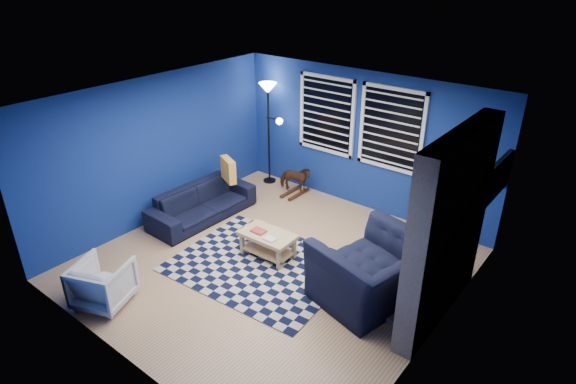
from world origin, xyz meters
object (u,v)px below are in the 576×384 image
object	(u,v)px
armchair_big	(373,271)
floor_lamp	(269,102)
armchair_bent	(103,283)
rocking_horse	(295,179)
tv	(497,179)
cabinet	(428,220)
coffee_table	(268,240)
sofa	(202,203)

from	to	relation	value
armchair_big	floor_lamp	world-z (taller)	floor_lamp
armchair_bent	rocking_horse	xyz separation A→B (m)	(0.00, 4.15, 0.02)
tv	floor_lamp	size ratio (longest dim) A/B	0.49
rocking_horse	floor_lamp	size ratio (longest dim) A/B	0.31
armchair_big	armchair_bent	world-z (taller)	armchair_big
floor_lamp	armchair_bent	bearing A→B (deg)	-80.06
rocking_horse	cabinet	world-z (taller)	cabinet
tv	armchair_big	bearing A→B (deg)	-115.73
armchair_big	coffee_table	xyz separation A→B (m)	(-1.77, -0.07, -0.16)
tv	armchair_big	distance (m)	2.22
sofa	cabinet	world-z (taller)	cabinet
floor_lamp	armchair_big	bearing A→B (deg)	-30.31
cabinet	armchair_bent	bearing A→B (deg)	-144.82
sofa	coffee_table	xyz separation A→B (m)	(1.70, -0.22, 0.01)
sofa	coffee_table	world-z (taller)	sofa
armchair_bent	floor_lamp	size ratio (longest dim) A/B	0.34
sofa	armchair_bent	size ratio (longest dim) A/B	2.87
sofa	cabinet	bearing A→B (deg)	-58.99
tv	armchair_bent	distance (m)	5.55
rocking_horse	cabinet	bearing A→B (deg)	-109.46
sofa	coffee_table	bearing A→B (deg)	-95.85
armchair_bent	floor_lamp	xyz separation A→B (m)	(-0.75, 4.31, 1.36)
rocking_horse	armchair_big	bearing A→B (deg)	-147.50
armchair_bent	sofa	bearing A→B (deg)	-95.12
armchair_bent	coffee_table	world-z (taller)	armchair_bent
sofa	tv	bearing A→B (deg)	-67.66
tv	coffee_table	distance (m)	3.42
rocking_horse	floor_lamp	world-z (taller)	floor_lamp
armchair_big	coffee_table	distance (m)	1.78
tv	rocking_horse	world-z (taller)	tv
cabinet	floor_lamp	distance (m)	3.67
sofa	floor_lamp	size ratio (longest dim) A/B	0.96
rocking_horse	armchair_bent	bearing A→B (deg)	156.99
sofa	armchair_bent	distance (m)	2.51
tv	rocking_horse	bearing A→B (deg)	178.60
armchair_bent	tv	bearing A→B (deg)	-153.34
rocking_horse	floor_lamp	distance (m)	1.55
coffee_table	floor_lamp	distance (m)	3.07
tv	sofa	distance (m)	4.77
armchair_bent	rocking_horse	bearing A→B (deg)	-111.64
tv	armchair_bent	world-z (taller)	tv
tv	floor_lamp	bearing A→B (deg)	176.78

